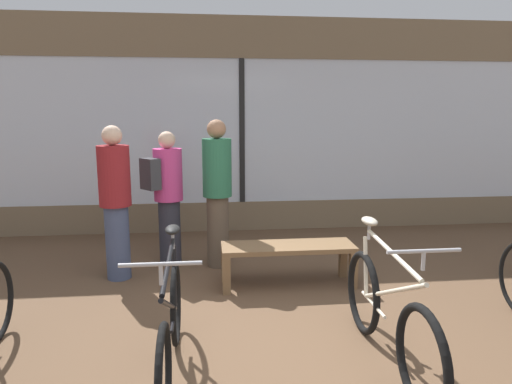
% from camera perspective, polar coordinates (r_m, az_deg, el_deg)
% --- Properties ---
extents(ground_plane, '(24.00, 24.00, 0.00)m').
position_cam_1_polar(ground_plane, '(3.73, 3.07, -19.40)').
color(ground_plane, brown).
extents(shop_back_wall, '(12.00, 0.08, 3.20)m').
position_cam_1_polar(shop_back_wall, '(6.95, -1.78, 8.45)').
color(shop_back_wall, '#7A664C').
rests_on(shop_back_wall, ground_plane).
extents(bicycle_left, '(0.46, 1.70, 1.01)m').
position_cam_1_polar(bicycle_left, '(3.30, -10.61, -16.33)').
color(bicycle_left, black).
rests_on(bicycle_left, ground_plane).
extents(bicycle_right, '(0.46, 1.74, 1.03)m').
position_cam_1_polar(bicycle_right, '(3.55, 16.06, -14.58)').
color(bicycle_right, black).
rests_on(bicycle_right, ground_plane).
extents(display_bench, '(1.40, 0.44, 0.44)m').
position_cam_1_polar(display_bench, '(4.88, 4.01, -7.49)').
color(display_bench, brown).
rests_on(display_bench, ground_plane).
extents(customer_near_rack, '(0.44, 0.44, 1.74)m').
position_cam_1_polar(customer_near_rack, '(5.36, -4.86, 0.21)').
color(customer_near_rack, brown).
rests_on(customer_near_rack, ground_plane).
extents(customer_by_window, '(0.41, 0.41, 1.69)m').
position_cam_1_polar(customer_by_window, '(5.17, -17.16, -0.94)').
color(customer_by_window, '#424C6B').
rests_on(customer_by_window, ground_plane).
extents(customer_mid_floor, '(0.56, 0.53, 1.60)m').
position_cam_1_polar(customer_mid_floor, '(5.54, -11.04, -0.23)').
color(customer_mid_floor, '#2D2D38').
rests_on(customer_mid_floor, ground_plane).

